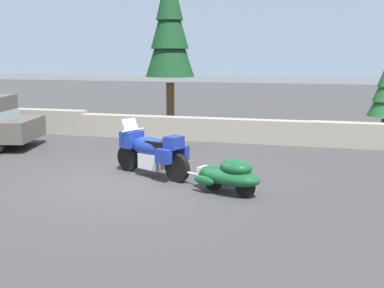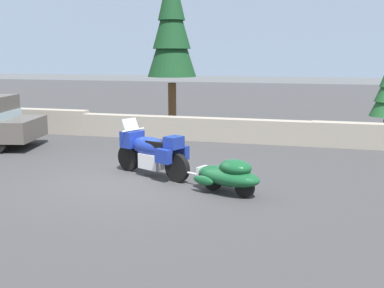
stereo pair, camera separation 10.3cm
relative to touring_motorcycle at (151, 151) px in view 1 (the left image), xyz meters
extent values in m
plane|color=#38383A|center=(-0.35, -0.63, -0.62)|extent=(80.00, 80.00, 0.00)
cube|color=gray|center=(-0.35, 4.93, -0.23)|extent=(8.00, 0.49, 0.78)
cube|color=#7F93AD|center=(-0.35, 94.95, 7.38)|extent=(240.00, 80.00, 16.00)
cylinder|color=black|center=(-0.74, 0.35, -0.29)|extent=(0.66, 0.41, 0.66)
cylinder|color=black|center=(0.75, -0.35, -0.29)|extent=(0.66, 0.41, 0.66)
cube|color=silver|center=(0.05, -0.02, -0.24)|extent=(0.73, 0.65, 0.36)
ellipsoid|color=navy|center=(-0.04, 0.02, 0.09)|extent=(1.27, 0.91, 0.48)
cube|color=navy|center=(-0.61, 0.28, 0.21)|extent=(0.55, 0.62, 0.40)
cube|color=#9EB7C6|center=(-0.65, 0.30, 0.54)|extent=(0.36, 0.48, 0.34)
cube|color=black|center=(0.23, -0.11, 0.19)|extent=(0.66, 0.56, 0.16)
cube|color=navy|center=(0.66, -0.31, 0.29)|extent=(0.46, 0.50, 0.28)
cube|color=navy|center=(0.49, -0.56, 0.01)|extent=(0.43, 0.31, 0.32)
cube|color=navy|center=(0.74, -0.02, 0.01)|extent=(0.43, 0.31, 0.32)
cylinder|color=silver|center=(-0.56, 0.26, 0.44)|extent=(0.33, 0.65, 0.04)
cylinder|color=silver|center=(-0.70, 0.32, -0.04)|extent=(0.26, 0.17, 0.54)
cylinder|color=black|center=(1.69, -0.79, -0.40)|extent=(0.44, 0.28, 0.44)
cylinder|color=black|center=(2.44, -1.13, -0.40)|extent=(0.44, 0.28, 0.44)
ellipsoid|color=#144C28|center=(2.06, -0.96, -0.24)|extent=(1.65, 1.25, 0.40)
ellipsoid|color=#144C28|center=(2.22, -1.04, -0.02)|extent=(0.89, 0.81, 0.32)
cube|color=silver|center=(1.42, -0.66, -0.26)|extent=(0.19, 0.32, 0.24)
ellipsoid|color=#144C28|center=(1.55, -1.08, -0.34)|extent=(0.53, 0.35, 0.20)
ellipsoid|color=#144C28|center=(1.82, -0.50, -0.34)|extent=(0.53, 0.35, 0.20)
cylinder|color=silver|center=(1.06, -0.50, -0.35)|extent=(0.66, 0.34, 0.05)
cylinder|color=black|center=(-5.72, 2.87, -0.28)|extent=(0.71, 0.36, 0.68)
cylinder|color=brown|center=(-1.66, 6.86, 0.29)|extent=(0.32, 0.32, 1.83)
cone|color=#143D1E|center=(-1.66, 6.86, 2.89)|extent=(1.87, 1.87, 2.89)
cone|color=#143D1E|center=(-1.66, 6.86, 3.76)|extent=(1.45, 1.45, 2.53)
cylinder|color=brown|center=(6.00, 5.81, -0.21)|extent=(0.21, 0.21, 0.82)
camera|label=1|loc=(3.68, -10.18, 2.24)|focal=43.01mm
camera|label=2|loc=(3.78, -10.15, 2.24)|focal=43.01mm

